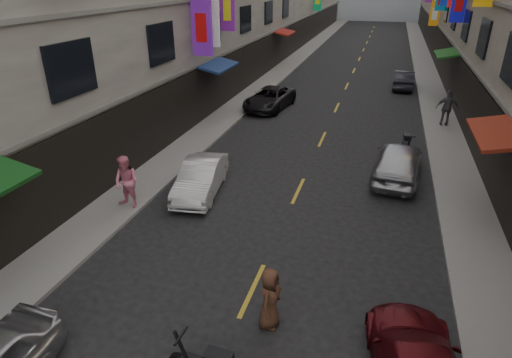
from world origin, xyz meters
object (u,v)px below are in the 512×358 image
Objects in this scene: car_left_mid at (201,178)px; car_right_far at (404,80)px; car_left_far at (270,98)px; pedestrian_lfar at (127,182)px; pedestrian_crossing at (270,299)px; pedestrian_rfar at (447,108)px; scooter_far_right at (407,145)px; car_right_mid at (398,161)px.

car_right_far reaches higher than car_left_mid.
car_left_far is (-0.49, 11.78, 0.00)m from car_left_mid.
pedestrian_crossing is at bearing -22.94° from pedestrian_lfar.
pedestrian_rfar reaches higher than pedestrian_lfar.
scooter_far_right is 9.86m from car_left_mid.
pedestrian_rfar is (2.08, -8.64, 0.44)m from car_right_far.
car_left_far is 1.17× the size of car_right_far.
car_left_far is at bearing 84.03° from car_left_mid.
scooter_far_right is at bearing 91.38° from car_right_far.
car_left_mid is 2.04× the size of pedestrian_lfar.
scooter_far_right is at bearing -10.39° from pedestrian_crossing.
car_right_far reaches higher than scooter_far_right.
pedestrian_rfar is at bearing 57.94° from pedestrian_lfar.
car_right_mid is 7.91m from pedestrian_rfar.
car_left_mid is 14.59m from pedestrian_rfar.
scooter_far_right is 0.46× the size of car_right_far.
car_right_mid is at bearing 72.88° from pedestrian_rfar.
pedestrian_crossing is at bearing 84.04° from car_right_far.
pedestrian_rfar reaches higher than scooter_far_right.
pedestrian_lfar is (-9.41, -21.56, 0.42)m from car_right_far.
pedestrian_lfar is 1.20× the size of pedestrian_crossing.
scooter_far_right is 0.41× the size of car_right_mid.
car_right_far is at bearing 60.77° from car_left_mid.
pedestrian_rfar is (10.06, -0.78, 0.45)m from car_left_far.
pedestrian_crossing reaches higher than scooter_far_right.
pedestrian_rfar is (2.48, 7.50, 0.33)m from car_right_mid.
scooter_far_right is 12.57m from pedestrian_lfar.
car_right_mid reaches higher than car_left_far.
car_right_far is 2.04× the size of pedestrian_rfar.
car_right_mid is at bearing 77.75° from scooter_far_right.
car_left_far is 2.38× the size of pedestrian_rfar.
pedestrian_crossing reaches higher than car_left_mid.
car_right_mid is at bearing -40.09° from car_left_far.
car_right_mid reaches higher than car_left_mid.
scooter_far_right is 9.67m from car_left_far.
pedestrian_rfar is (9.57, 11.01, 0.45)m from car_left_mid.
pedestrian_rfar is at bearing 40.62° from car_left_mid.
car_right_mid is 2.33× the size of pedestrian_lfar.
car_right_far is at bearing -2.68° from pedestrian_crossing.
car_left_far is at bearing -37.78° from scooter_far_right.
pedestrian_rfar reaches higher than car_left_far.
car_right_mid reaches higher than car_right_far.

